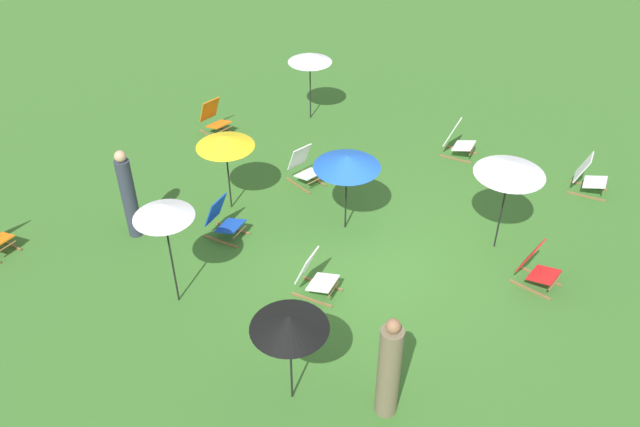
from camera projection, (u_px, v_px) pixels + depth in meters
ground_plane at (372, 259)px, 11.87m from camera, size 40.00×40.00×0.00m
deckchair_0 at (458, 140)px, 14.55m from camera, size 0.61×0.83×0.83m
deckchair_1 at (537, 267)px, 11.15m from camera, size 0.51×0.78×0.83m
deckchair_2 at (304, 167)px, 13.67m from camera, size 0.62×0.84×0.83m
deckchair_4 at (314, 276)px, 10.96m from camera, size 0.62×0.84×0.83m
deckchair_5 at (223, 220)px, 12.21m from camera, size 0.60×0.83×0.83m
deckchair_6 at (588, 176)px, 13.39m from camera, size 0.62×0.84×0.83m
deckchair_7 at (214, 118)px, 15.37m from camera, size 0.55×0.81×0.83m
umbrella_0 at (163, 211)px, 9.90m from camera, size 0.96×0.96×2.01m
umbrella_1 at (347, 161)px, 11.73m from camera, size 1.24×1.24×1.63m
umbrella_2 at (225, 141)px, 12.24m from camera, size 1.12×1.12×1.65m
umbrella_3 at (289, 322)px, 8.51m from camera, size 1.07×1.07×1.66m
umbrella_4 at (511, 168)px, 11.12m from camera, size 1.23×1.23×1.87m
umbrella_5 at (310, 58)px, 15.22m from camera, size 1.05×1.05×1.69m
person_0 at (129, 196)px, 11.93m from camera, size 0.37×0.37×1.85m
person_1 at (389, 370)px, 8.75m from camera, size 0.44×0.44×1.80m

